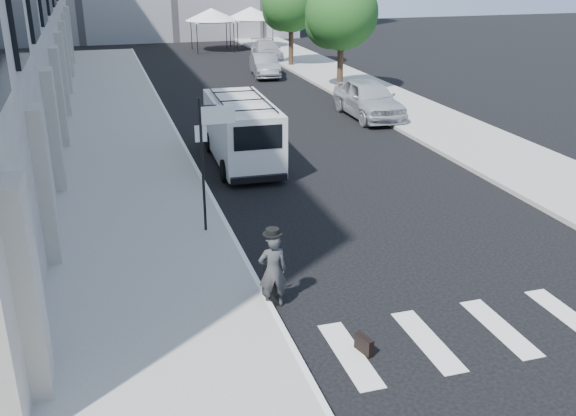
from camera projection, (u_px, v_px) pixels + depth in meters
ground at (342, 275)px, 14.80m from camera, size 120.00×120.00×0.00m
sidewalk_left at (118, 124)px, 27.90m from camera, size 4.50×48.00×0.15m
sidewalk_right at (363, 90)px, 35.00m from camera, size 4.00×56.00×0.15m
sign_pole at (210, 137)px, 16.05m from camera, size 1.03×0.07×3.50m
tree_near at (339, 16)px, 33.31m from camera, size 3.80×3.83×6.03m
tree_far at (289, 4)px, 41.33m from camera, size 3.80×3.83×6.03m
tent_left at (211, 15)px, 48.74m from camera, size 4.00×4.00×3.20m
tent_right at (251, 13)px, 50.04m from camera, size 4.00×4.00×3.20m
businessman at (273, 271)px, 13.22m from camera, size 0.61×0.41×1.65m
briefcase at (364, 344)px, 11.87m from camera, size 0.24×0.46×0.34m
suitcase at (271, 292)px, 13.52m from camera, size 0.31×0.40×1.00m
cargo_van at (241, 131)px, 22.53m from camera, size 2.23×5.94×2.22m
parked_car_a at (369, 99)px, 29.03m from camera, size 2.09×5.03×1.71m
parked_car_b at (265, 65)px, 39.02m from camera, size 1.88×4.22×1.35m
parked_car_c at (266, 50)px, 45.17m from camera, size 2.31×4.74×1.33m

